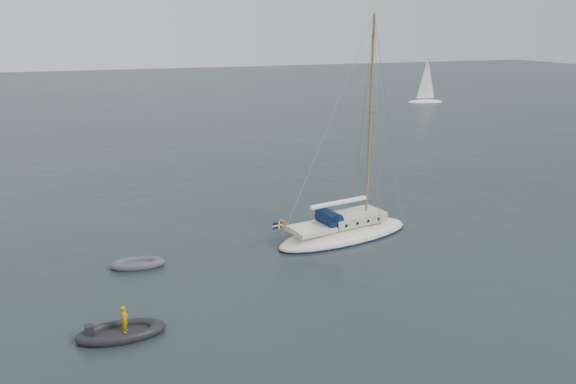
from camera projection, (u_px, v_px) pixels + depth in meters
name	position (u px, v px, depth m)	size (l,w,h in m)	color
ground	(301.00, 250.00, 32.56)	(300.00, 300.00, 0.00)	black
sailboat	(345.00, 222.00, 34.08)	(9.64, 2.89, 13.73)	white
dinghy	(138.00, 264.00, 30.15)	(2.91, 1.31, 0.42)	#504F54
rib	(121.00, 332.00, 23.39)	(3.69, 1.68, 1.38)	black
distant_yacht_b	(426.00, 82.00, 94.15)	(6.06, 3.23, 8.03)	white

